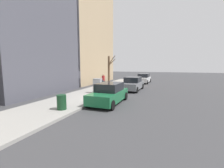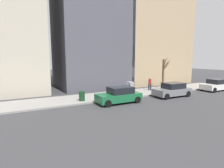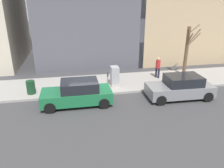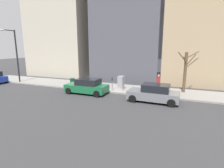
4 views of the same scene
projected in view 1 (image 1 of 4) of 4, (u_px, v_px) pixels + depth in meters
The scene contains 11 objects.
ground_plane at pixel (101, 100), 12.32m from camera, with size 120.00×120.00×0.00m, color #38383A.
sidewalk at pixel (80, 97), 13.02m from camera, with size 4.00×36.00×0.15m, color gray.
parked_car_white at pixel (144, 78), 24.58m from camera, with size 2.02×4.25×1.52m.
parked_car_grey at pixel (133, 84), 17.19m from camera, with size 2.02×4.25×1.52m.
parked_car_green at pixel (109, 94), 11.17m from camera, with size 1.93×4.20×1.52m.
parking_meter at pixel (103, 86), 13.62m from camera, with size 0.14×0.10×1.35m.
utility_box at pixel (98, 86), 14.54m from camera, with size 0.83×0.61×1.43m.
bare_tree at pixel (109, 70), 20.57m from camera, with size 1.68×1.89×4.06m.
trash_bin at pixel (62, 102), 9.07m from camera, with size 0.56×0.56×0.90m, color #14381E.
pedestrian_near_meter at pixel (103, 80), 18.34m from camera, with size 0.36×0.36×1.66m.
office_tower_left at pixel (67, 28), 25.96m from camera, with size 12.57×12.57×18.50m, color tan.
Camera 1 is at (-5.10, 10.98, 2.79)m, focal length 24.00 mm.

